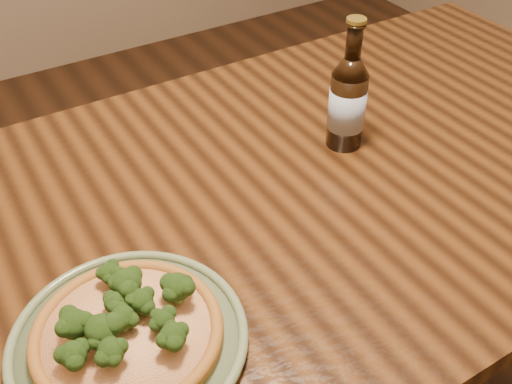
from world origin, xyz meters
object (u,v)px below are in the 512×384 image
plate (129,339)px  beer_bottle (348,101)px  table (311,212)px  pizza (127,329)px

plate → beer_bottle: size_ratio=1.26×
table → plate: 0.47m
table → pizza: 0.48m
plate → pizza: (0.00, 0.00, 0.02)m
table → plate: plate is taller
plate → beer_bottle: 0.58m
pizza → beer_bottle: beer_bottle is taller
beer_bottle → plate: bearing=-145.6°
table → beer_bottle: size_ratio=6.31×
table → plate: size_ratio=5.02×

